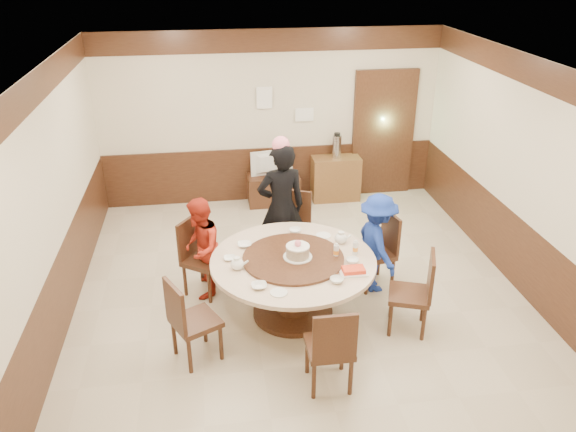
{
  "coord_description": "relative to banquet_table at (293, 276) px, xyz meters",
  "views": [
    {
      "loc": [
        -1.02,
        -5.82,
        3.97
      ],
      "look_at": [
        -0.16,
        -0.01,
        1.1
      ],
      "focal_mm": 35.0,
      "sensor_mm": 36.0,
      "label": 1
    }
  ],
  "objects": [
    {
      "name": "room",
      "position": [
        0.17,
        0.43,
        0.55
      ],
      "size": [
        6.0,
        6.04,
        2.84
      ],
      "color": "beige",
      "rests_on": "ground"
    },
    {
      "name": "banquet_table",
      "position": [
        0.0,
        0.0,
        0.0
      ],
      "size": [
        1.88,
        1.88,
        0.78
      ],
      "color": "#3C2012",
      "rests_on": "ground"
    },
    {
      "name": "chair_0",
      "position": [
        1.13,
        0.5,
        -0.23
      ],
      "size": [
        0.53,
        0.52,
        0.97
      ],
      "rotation": [
        0.0,
        0.0,
        1.77
      ],
      "color": "#3C2012",
      "rests_on": "ground"
    },
    {
      "name": "chair_1",
      "position": [
        0.19,
        1.25,
        -0.23
      ],
      "size": [
        0.58,
        0.59,
        0.97
      ],
      "rotation": [
        0.0,
        0.0,
        2.72
      ],
      "color": "#3C2012",
      "rests_on": "ground"
    },
    {
      "name": "chair_2",
      "position": [
        -1.03,
        0.65,
        -0.23
      ],
      "size": [
        0.61,
        0.61,
        0.97
      ],
      "rotation": [
        0.0,
        0.0,
        4.11
      ],
      "color": "#3C2012",
      "rests_on": "ground"
    },
    {
      "name": "chair_3",
      "position": [
        -1.13,
        -0.61,
        -0.23
      ],
      "size": [
        0.6,
        0.59,
        0.97
      ],
      "rotation": [
        0.0,
        0.0,
        5.18
      ],
      "color": "#3C2012",
      "rests_on": "ground"
    },
    {
      "name": "chair_4",
      "position": [
        0.17,
        -1.22,
        -0.23
      ],
      "size": [
        0.44,
        0.45,
        0.97
      ],
      "rotation": [
        0.0,
        0.0,
        6.28
      ],
      "color": "#3C2012",
      "rests_on": "ground"
    },
    {
      "name": "chair_5",
      "position": [
        1.25,
        -0.46,
        -0.23
      ],
      "size": [
        0.57,
        0.56,
        0.97
      ],
      "rotation": [
        0.0,
        0.0,
        7.51
      ],
      "color": "#3C2012",
      "rests_on": "ground"
    },
    {
      "name": "person_standing",
      "position": [
        0.02,
        1.13,
        0.34
      ],
      "size": [
        0.69,
        0.5,
        1.74
      ],
      "primitive_type": "imported",
      "rotation": [
        0.0,
        0.0,
        3.28
      ],
      "color": "black",
      "rests_on": "ground"
    },
    {
      "name": "person_red",
      "position": [
        -1.04,
        0.61,
        0.11
      ],
      "size": [
        0.55,
        0.67,
        1.28
      ],
      "primitive_type": "imported",
      "rotation": [
        0.0,
        0.0,
        4.61
      ],
      "color": "#B52918",
      "rests_on": "ground"
    },
    {
      "name": "person_blue",
      "position": [
        1.11,
        0.41,
        0.11
      ],
      "size": [
        0.59,
        0.89,
        1.28
      ],
      "primitive_type": "imported",
      "rotation": [
        0.0,
        0.0,
        1.72
      ],
      "color": "navy",
      "rests_on": "ground"
    },
    {
      "name": "birthday_cake",
      "position": [
        0.05,
        -0.01,
        0.32
      ],
      "size": [
        0.33,
        0.33,
        0.22
      ],
      "color": "white",
      "rests_on": "banquet_table"
    },
    {
      "name": "teapot_left",
      "position": [
        -0.64,
        -0.12,
        0.28
      ],
      "size": [
        0.17,
        0.15,
        0.13
      ],
      "primitive_type": "ellipsoid",
      "color": "white",
      "rests_on": "banquet_table"
    },
    {
      "name": "teapot_right",
      "position": [
        0.62,
        0.3,
        0.28
      ],
      "size": [
        0.17,
        0.15,
        0.13
      ],
      "primitive_type": "ellipsoid",
      "color": "white",
      "rests_on": "banquet_table"
    },
    {
      "name": "bowl_0",
      "position": [
        -0.52,
        0.38,
        0.24
      ],
      "size": [
        0.16,
        0.16,
        0.04
      ],
      "primitive_type": "imported",
      "color": "white",
      "rests_on": "banquet_table"
    },
    {
      "name": "bowl_1",
      "position": [
        0.38,
        -0.53,
        0.24
      ],
      "size": [
        0.15,
        0.15,
        0.05
      ],
      "primitive_type": "imported",
      "color": "white",
      "rests_on": "banquet_table"
    },
    {
      "name": "bowl_2",
      "position": [
        -0.44,
        -0.52,
        0.24
      ],
      "size": [
        0.16,
        0.16,
        0.04
      ],
      "primitive_type": "imported",
      "color": "white",
      "rests_on": "banquet_table"
    },
    {
      "name": "bowl_3",
      "position": [
        0.64,
        -0.17,
        0.24
      ],
      "size": [
        0.14,
        0.14,
        0.05
      ],
      "primitive_type": "imported",
      "color": "white",
      "rests_on": "banquet_table"
    },
    {
      "name": "bowl_4",
      "position": [
        -0.71,
        0.09,
        0.23
      ],
      "size": [
        0.14,
        0.14,
        0.03
      ],
      "primitive_type": "imported",
      "color": "white",
      "rests_on": "banquet_table"
    },
    {
      "name": "bowl_5",
      "position": [
        0.12,
        0.64,
        0.24
      ],
      "size": [
        0.15,
        0.15,
        0.05
      ],
      "primitive_type": "imported",
      "color": "white",
      "rests_on": "banquet_table"
    },
    {
      "name": "saucer_near",
      "position": [
        -0.25,
        -0.65,
        0.22
      ],
      "size": [
        0.18,
        0.18,
        0.01
      ],
      "primitive_type": "cylinder",
      "color": "white",
      "rests_on": "banquet_table"
    },
    {
      "name": "saucer_far",
      "position": [
        0.45,
        0.5,
        0.22
      ],
      "size": [
        0.18,
        0.18,
        0.01
      ],
      "primitive_type": "cylinder",
      "color": "white",
      "rests_on": "banquet_table"
    },
    {
      "name": "shrimp_platter",
      "position": [
        0.6,
        -0.39,
        0.24
      ],
      "size": [
        0.3,
        0.2,
        0.06
      ],
      "color": "white",
      "rests_on": "banquet_table"
    },
    {
      "name": "bottle_0",
      "position": [
        0.49,
        -0.03,
        0.3
      ],
      "size": [
        0.06,
        0.06,
        0.16
      ],
      "primitive_type": "cylinder",
      "color": "silver",
      "rests_on": "banquet_table"
    },
    {
      "name": "bottle_1",
      "position": [
        0.72,
        0.0,
        0.3
      ],
      "size": [
        0.06,
        0.06,
        0.16
      ],
      "primitive_type": "cylinder",
      "color": "silver",
      "rests_on": "banquet_table"
    },
    {
      "name": "tv_stand",
      "position": [
        0.16,
        3.16,
        -0.28
      ],
      "size": [
        0.85,
        0.45,
        0.5
      ],
      "primitive_type": "cube",
      "color": "#3C2012",
      "rests_on": "ground"
    },
    {
      "name": "television",
      "position": [
        0.16,
        3.16,
        0.17
      ],
      "size": [
        0.73,
        0.23,
        0.42
      ],
      "primitive_type": "imported",
      "rotation": [
        0.0,
        0.0,
        3.34
      ],
      "color": "gray",
      "rests_on": "tv_stand"
    },
    {
      "name": "side_cabinet",
      "position": [
        1.23,
        3.19,
        -0.16
      ],
      "size": [
        0.8,
        0.4,
        0.75
      ],
      "primitive_type": "cube",
      "color": "brown",
      "rests_on": "ground"
    },
    {
      "name": "thermos",
      "position": [
        1.22,
        3.19,
        0.41
      ],
      "size": [
        0.15,
        0.15,
        0.38
      ],
      "primitive_type": "cylinder",
      "color": "silver",
      "rests_on": "side_cabinet"
    },
    {
      "name": "notice_left",
      "position": [
        0.06,
        3.37,
        1.22
      ],
      "size": [
        0.25,
        0.0,
        0.35
      ],
      "primitive_type": "cube",
      "color": "white",
      "rests_on": "room"
    },
    {
      "name": "notice_right",
      "position": [
        0.71,
        3.37,
        0.92
      ],
      "size": [
        0.3,
        0.0,
        0.22
      ],
      "primitive_type": "cube",
      "color": "white",
      "rests_on": "room"
    }
  ]
}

